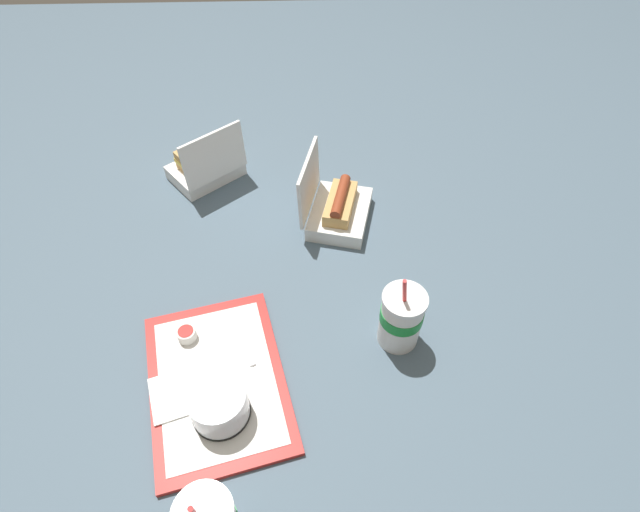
# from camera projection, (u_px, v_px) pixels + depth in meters

# --- Properties ---
(ground_plane) EXTENTS (3.20, 3.20, 0.00)m
(ground_plane) POSITION_uv_depth(u_px,v_px,m) (312.00, 283.00, 1.15)
(ground_plane) COLOR #4C6070
(food_tray) EXTENTS (0.42, 0.34, 0.01)m
(food_tray) POSITION_uv_depth(u_px,v_px,m) (217.00, 381.00, 0.98)
(food_tray) COLOR red
(food_tray) RESTS_ON ground_plane
(cake_container) EXTENTS (0.11, 0.11, 0.07)m
(cake_container) POSITION_uv_depth(u_px,v_px,m) (219.00, 405.00, 0.91)
(cake_container) COLOR black
(cake_container) RESTS_ON food_tray
(ketchup_cup) EXTENTS (0.04, 0.04, 0.02)m
(ketchup_cup) POSITION_uv_depth(u_px,v_px,m) (187.00, 334.00, 1.03)
(ketchup_cup) COLOR white
(ketchup_cup) RESTS_ON food_tray
(napkin_stack) EXTENTS (0.13, 0.13, 0.00)m
(napkin_stack) POSITION_uv_depth(u_px,v_px,m) (177.00, 394.00, 0.96)
(napkin_stack) COLOR white
(napkin_stack) RESTS_ON food_tray
(plastic_fork) EXTENTS (0.11, 0.04, 0.00)m
(plastic_fork) POSITION_uv_depth(u_px,v_px,m) (246.00, 343.00, 1.03)
(plastic_fork) COLOR white
(plastic_fork) RESTS_ON food_tray
(clamshell_hotdog_back) EXTENTS (0.22, 0.20, 0.18)m
(clamshell_hotdog_back) POSITION_uv_depth(u_px,v_px,m) (336.00, 207.00, 1.26)
(clamshell_hotdog_back) COLOR white
(clamshell_hotdog_back) RESTS_ON ground_plane
(clamshell_sandwich_left) EXTENTS (0.23, 0.23, 0.17)m
(clamshell_sandwich_left) POSITION_uv_depth(u_px,v_px,m) (206.00, 165.00, 1.37)
(clamshell_sandwich_left) COLOR white
(clamshell_sandwich_left) RESTS_ON ground_plane
(soda_cup_left) EXTENTS (0.09, 0.09, 0.20)m
(soda_cup_left) POSITION_uv_depth(u_px,v_px,m) (401.00, 318.00, 1.00)
(soda_cup_left) COLOR white
(soda_cup_left) RESTS_ON ground_plane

